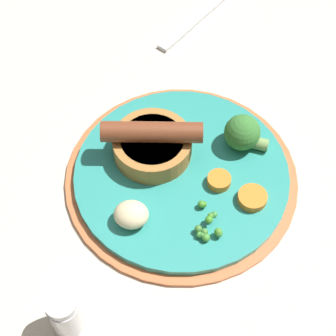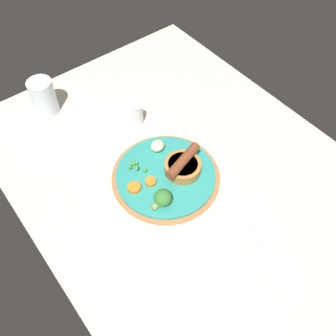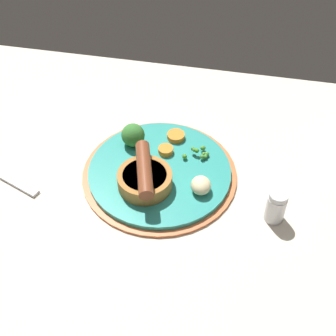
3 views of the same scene
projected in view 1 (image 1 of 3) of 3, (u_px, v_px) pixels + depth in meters
The scene contains 10 objects.
dining_table at pixel (148, 164), 71.11cm from camera, with size 110.00×80.00×3.00cm, color beige.
dinner_plate at pixel (181, 176), 67.68cm from camera, with size 28.05×28.05×1.40cm.
sausage_pudding at pixel (153, 141), 67.01cm from camera, with size 9.52×12.08×5.32cm.
pea_pile at pixel (208, 225), 62.09cm from camera, with size 4.79×3.68×1.68cm.
broccoli_floret_near at pixel (243, 133), 67.58cm from camera, with size 4.42×5.58×4.42cm.
potato_chunk_0 at pixel (131, 215), 62.20cm from camera, with size 3.47×3.93×2.67cm, color beige.
carrot_slice_0 at pixel (252, 198), 64.36cm from camera, with size 3.39×3.39×1.04cm, color orange.
carrot_slice_2 at pixel (219, 181), 65.65cm from camera, with size 2.79×2.79×1.10cm, color orange.
fork at pixel (200, 16), 84.05cm from camera, with size 18.00×1.60×0.60cm, color silver.
salt_shaker at pixel (65, 314), 55.56cm from camera, with size 3.29×3.29×6.18cm.
Camera 1 is at (37.54, 14.50, 60.18)cm, focal length 60.00 mm.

